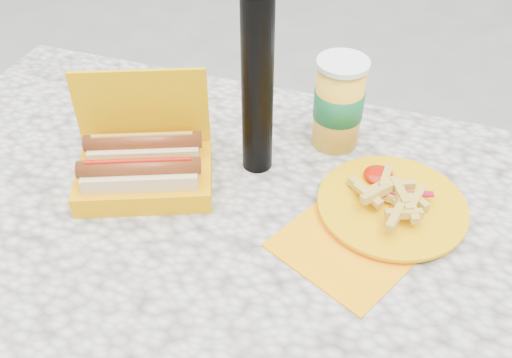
% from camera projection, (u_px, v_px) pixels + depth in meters
% --- Properties ---
extents(picnic_table, '(1.20, 0.80, 0.75)m').
position_uv_depth(picnic_table, '(226.00, 274.00, 0.93)').
color(picnic_table, beige).
rests_on(picnic_table, ground).
extents(hotdog_box, '(0.25, 0.21, 0.18)m').
position_uv_depth(hotdog_box, '(144.00, 166.00, 0.91)').
color(hotdog_box, '#E39F00').
rests_on(hotdog_box, picnic_table).
extents(fries_plate, '(0.28, 0.33, 0.05)m').
position_uv_depth(fries_plate, '(388.00, 207.00, 0.88)').
color(fries_plate, '#FF9A05').
rests_on(fries_plate, picnic_table).
extents(soda_cup, '(0.09, 0.09, 0.16)m').
position_uv_depth(soda_cup, '(339.00, 103.00, 0.97)').
color(soda_cup, yellow).
rests_on(soda_cup, picnic_table).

